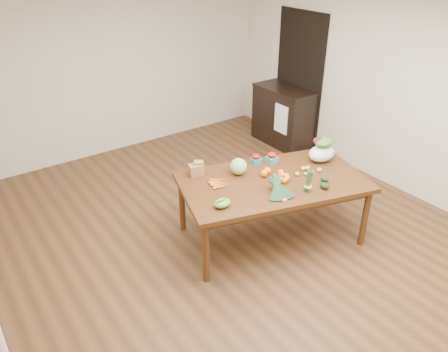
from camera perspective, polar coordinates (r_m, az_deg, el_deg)
floor at (r=5.13m, az=1.18°, el=-7.72°), size 6.00×6.00×0.00m
room_walls at (r=4.46m, az=1.35°, el=6.35°), size 5.02×6.02×2.70m
dining_table at (r=4.93m, az=6.18°, el=-4.29°), size 2.21×1.61×0.75m
doorway_dark at (r=7.25m, az=9.75°, el=12.37°), size 0.02×1.00×2.10m
cabinet at (r=7.28m, az=7.71°, el=7.77°), size 0.52×1.02×0.94m
dish_towel at (r=6.93m, az=7.45°, el=7.39°), size 0.02×0.28×0.45m
paper_bag at (r=4.78m, az=-3.66°, el=0.95°), size 0.25×0.23×0.15m
cabbage at (r=4.78m, az=1.91°, el=1.25°), size 0.19×0.19×0.19m
strawberry_basket_a at (r=5.04m, az=4.19°, el=2.14°), size 0.13×0.13×0.09m
strawberry_basket_b at (r=5.08m, az=6.27°, el=2.30°), size 0.14×0.14×0.10m
orange_a at (r=4.76m, az=5.25°, el=0.33°), size 0.08×0.08×0.08m
orange_b at (r=4.83m, az=5.69°, el=0.70°), size 0.08×0.08×0.08m
orange_c at (r=4.80m, az=7.41°, el=0.42°), size 0.08×0.08×0.08m
mandarin_cluster at (r=4.71m, az=7.59°, el=-0.04°), size 0.22×0.22×0.10m
carrots at (r=4.62m, az=-0.61°, el=-0.91°), size 0.27×0.27×0.03m
snap_pea_bag at (r=4.23m, az=-0.24°, el=-3.56°), size 0.18×0.13×0.08m
kale_bunch at (r=4.41m, az=7.40°, el=-1.73°), size 0.42×0.47×0.16m
asparagus_bundle at (r=4.51m, az=10.96°, el=-0.66°), size 0.11×0.13×0.26m
potato_a at (r=4.84m, az=9.55°, el=0.27°), size 0.05×0.05×0.04m
potato_b at (r=4.86m, az=10.64°, el=0.27°), size 0.05×0.04×0.04m
potato_c at (r=4.98m, az=10.86°, el=1.04°), size 0.06×0.05×0.05m
potato_d at (r=4.96m, az=10.29°, el=0.97°), size 0.05×0.05×0.05m
potato_e at (r=4.97m, az=12.35°, el=0.79°), size 0.06×0.05×0.05m
avocado_a at (r=4.64m, az=12.99°, el=-1.26°), size 0.10×0.12×0.07m
avocado_b at (r=4.78m, az=12.99°, el=-0.41°), size 0.09×0.11×0.06m
salad_bag at (r=5.18m, az=12.68°, el=3.28°), size 0.39×0.34×0.26m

